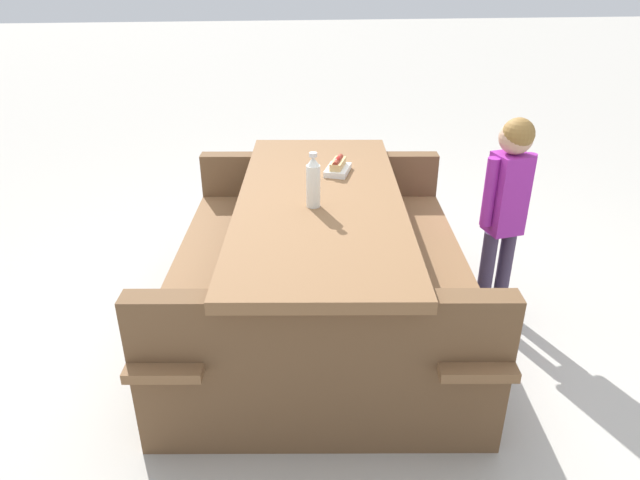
{
  "coord_description": "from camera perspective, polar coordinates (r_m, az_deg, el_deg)",
  "views": [
    {
      "loc": [
        -2.46,
        0.25,
        1.77
      ],
      "look_at": [
        0.0,
        0.0,
        0.52
      ],
      "focal_mm": 32.37,
      "sensor_mm": 36.0,
      "label": 1
    }
  ],
  "objects": [
    {
      "name": "ground_plane",
      "position": [
        3.05,
        -0.0,
        -8.86
      ],
      "size": [
        30.0,
        30.0,
        0.0
      ],
      "primitive_type": "plane",
      "color": "#B7B2A8",
      "rests_on": "ground"
    },
    {
      "name": "picnic_table",
      "position": [
        2.81,
        -0.0,
        -1.46
      ],
      "size": [
        1.93,
        1.57,
        0.75
      ],
      "color": "brown",
      "rests_on": "ground"
    },
    {
      "name": "soda_bottle",
      "position": [
        2.53,
        -0.67,
        5.76
      ],
      "size": [
        0.06,
        0.06,
        0.25
      ],
      "color": "silver",
      "rests_on": "picnic_table"
    },
    {
      "name": "hotdog_tray",
      "position": [
        2.97,
        1.77,
        7.23
      ],
      "size": [
        0.21,
        0.16,
        0.08
      ],
      "color": "white",
      "rests_on": "picnic_table"
    },
    {
      "name": "child_in_coat",
      "position": [
        3.01,
        18.03,
        4.29
      ],
      "size": [
        0.18,
        0.26,
        1.08
      ],
      "color": "#3F334C",
      "rests_on": "ground"
    }
  ]
}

